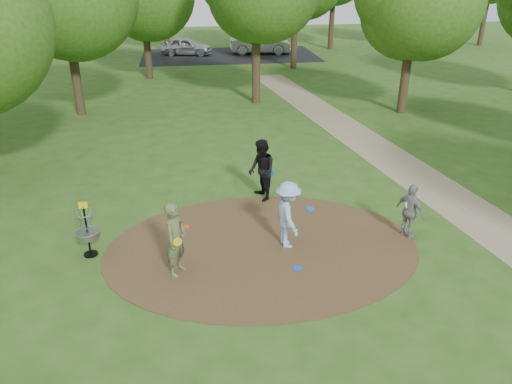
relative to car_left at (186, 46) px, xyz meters
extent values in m
plane|color=#2D5119|center=(1.44, -30.59, -0.69)|extent=(100.00, 100.00, 0.00)
cylinder|color=#47301C|center=(1.44, -30.59, -0.68)|extent=(8.40, 8.40, 0.02)
cube|color=#8C7A5B|center=(7.94, -28.59, -0.69)|extent=(7.55, 39.89, 0.01)
cube|color=black|center=(3.44, -0.59, -0.69)|extent=(14.00, 8.00, 0.01)
imported|color=#586239|center=(-0.80, -31.45, 0.26)|extent=(0.73, 0.82, 1.90)
cylinder|color=gold|center=(-0.76, -31.66, 0.31)|extent=(0.22, 0.09, 0.22)
imported|color=#9BB8E7|center=(2.12, -30.56, 0.24)|extent=(0.82, 1.27, 1.86)
cylinder|color=blue|center=(2.70, -30.61, 0.39)|extent=(0.31, 0.30, 0.08)
imported|color=black|center=(1.87, -27.60, 0.30)|extent=(0.93, 1.09, 1.98)
cylinder|color=blue|center=(2.15, -27.63, 0.19)|extent=(0.23, 0.10, 0.22)
imported|color=gray|center=(5.52, -30.58, 0.10)|extent=(0.74, 1.00, 1.58)
cylinder|color=silver|center=(5.43, -30.58, 0.32)|extent=(0.23, 0.11, 0.22)
cylinder|color=blue|center=(2.14, -31.73, -0.66)|extent=(0.22, 0.22, 0.02)
cylinder|color=#E24416|center=(-0.58, -29.17, -0.66)|extent=(0.22, 0.22, 0.02)
imported|color=#A8ACB0|center=(0.00, 0.00, 0.00)|extent=(4.33, 2.55, 1.38)
imported|color=#97989E|center=(6.03, -0.26, 0.13)|extent=(5.12, 2.20, 1.64)
cylinder|color=black|center=(-3.06, -30.29, -0.02)|extent=(0.05, 0.05, 1.35)
cylinder|color=black|center=(-3.06, -30.29, -0.67)|extent=(0.36, 0.36, 0.04)
cylinder|color=gray|center=(-3.06, -30.29, -0.07)|extent=(0.60, 0.60, 0.16)
torus|color=gray|center=(-3.06, -30.29, 0.01)|extent=(0.63, 0.63, 0.03)
torus|color=gray|center=(-3.06, -30.29, 0.56)|extent=(0.58, 0.58, 0.02)
cube|color=yellow|center=(-3.06, -30.29, 0.76)|extent=(0.22, 0.02, 0.18)
cylinder|color=#332316|center=(-5.56, -16.59, 1.21)|extent=(0.44, 0.44, 3.80)
cylinder|color=#332316|center=(3.44, -15.59, 1.40)|extent=(0.44, 0.44, 4.18)
cylinder|color=#332316|center=(10.44, -18.59, 1.11)|extent=(0.44, 0.44, 3.61)
sphere|color=#2F5115|center=(10.44, -18.59, 4.37)|extent=(5.28, 5.28, 5.28)
cylinder|color=#332316|center=(-2.56, -8.59, 1.02)|extent=(0.44, 0.44, 3.42)
cylinder|color=#332316|center=(7.44, -6.59, 1.49)|extent=(0.44, 0.44, 4.37)
camera|label=1|loc=(-0.38, -41.94, 6.30)|focal=35.00mm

